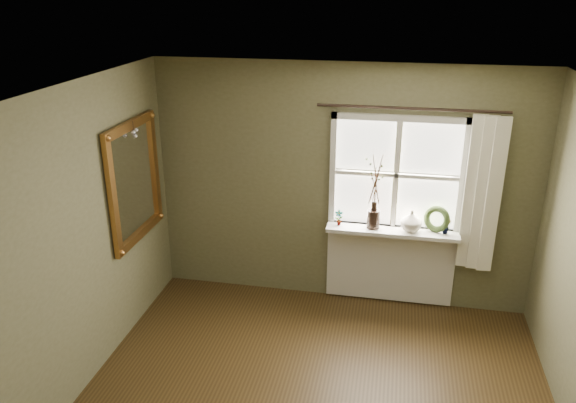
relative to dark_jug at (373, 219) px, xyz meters
The scene contains 14 objects.
ceiling 2.67m from the dark_jug, 99.38° to the right, with size 4.50×4.50×0.00m, color silver.
wall_back 0.48m from the dark_jug, 152.80° to the left, with size 4.00×0.10×2.60m, color brown.
wall_left 3.21m from the dark_jug, 138.55° to the right, with size 0.10×4.50×2.60m, color brown.
window_frame 0.51m from the dark_jug, 28.55° to the left, with size 1.36×0.06×1.24m.
window_sill 0.23m from the dark_jug, ahead, with size 1.36×0.26×0.04m, color silver.
window_apron 0.60m from the dark_jug, 28.84° to the left, with size 1.36×0.04×0.88m, color silver.
dark_jug is the anchor object (origin of this frame).
cream_vase 0.39m from the dark_jug, ahead, with size 0.22×0.22×0.23m, color silver.
wreath 0.64m from the dark_jug, ahead, with size 0.28×0.28×0.07m, color #32441E.
potted_plant_left 0.36m from the dark_jug, behind, with size 0.09×0.06×0.17m, color #32441E.
potted_plant_right 0.74m from the dark_jug, ahead, with size 0.09×0.07×0.16m, color #32441E.
curtain 1.10m from the dark_jug, ahead, with size 0.36×0.12×1.59m, color #EEE9CE.
curtain_rod 1.20m from the dark_jug, ahead, with size 0.03×0.03×1.84m, color black.
gilt_mirror 2.45m from the dark_jug, 164.75° to the right, with size 0.10×1.01×1.20m.
Camera 1 is at (0.52, -3.30, 3.32)m, focal length 35.00 mm.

